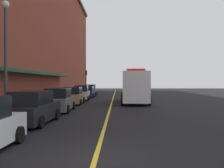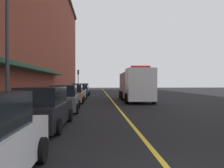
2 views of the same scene
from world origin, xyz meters
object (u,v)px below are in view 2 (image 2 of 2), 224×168
Objects in this scene: parked_car_4 at (79,92)px; parking_meter_0 at (67,90)px; box_truck at (135,85)px; parked_car_3 at (74,94)px; traffic_light_near at (78,76)px; street_lamp_left at (7,33)px; parked_car_1 at (44,109)px; parked_car_2 at (65,99)px; parked_car_5 at (82,91)px; parking_meter_1 at (63,91)px; parked_car_6 at (84,89)px.

parking_meter_0 is at bearing 80.97° from parked_car_4.
box_truck is 8.83m from parking_meter_0.
traffic_light_near reaches higher than parked_car_3.
street_lamp_left is at bearing -91.17° from traffic_light_near.
parked_car_2 reaches higher than parked_car_1.
parking_meter_1 is at bearing 172.29° from parked_car_5.
box_truck reaches higher than parked_car_6.
traffic_light_near reaches higher than parked_car_6.
street_lamp_left is (-8.43, -13.03, 2.70)m from box_truck.
parked_car_2 is 3.67× the size of parking_meter_1.
parked_car_4 is 0.47× the size of box_truck.
parked_car_4 is at bearing -6.96° from parking_meter_0.
box_truck reaches higher than parked_car_2.
street_lamp_left reaches higher than parked_car_1.
parked_car_3 is 2.81m from parking_meter_1.
parked_car_3 is 0.97× the size of parked_car_6.
parked_car_5 reaches higher than parking_meter_1.
parked_car_5 is 3.45× the size of parking_meter_1.
parked_car_6 is 0.46× the size of box_truck.
box_truck is at bearing -68.18° from traffic_light_near.
parked_car_1 reaches higher than parked_car_5.
parked_car_5 is at bearing -2.39° from parked_car_2.
parking_meter_0 is at bearing 90.00° from parking_meter_1.
parking_meter_0 is at bearing 4.42° from parked_car_2.
parked_car_5 is at bearing 75.36° from parking_meter_0.
street_lamp_left is at bearing 176.11° from parked_car_6.
parked_car_3 reaches higher than parking_meter_0.
parking_meter_1 is (-1.46, -3.53, 0.19)m from parked_car_4.
street_lamp_left reaches higher than parking_meter_0.
parked_car_5 is at bearing 1.49° from parked_car_1.
parked_car_4 is 3.83m from parking_meter_1.
parked_car_6 reaches higher than parked_car_1.
parked_car_4 is at bearing 1.47° from parked_car_1.
parking_meter_0 is at bearing 6.09° from parked_car_1.
street_lamp_left is (-0.60, -17.07, 3.34)m from parking_meter_0.
parking_meter_0 is at bearing 12.87° from parked_car_3.
traffic_light_near is (0.06, 19.08, 2.10)m from parking_meter_1.
street_lamp_left is (-2.05, -10.95, 3.57)m from parked_car_3.
box_truck is at bearing -156.57° from parked_car_6.
parked_car_1 is 1.10× the size of parked_car_6.
parked_car_5 is (0.02, 5.86, -0.09)m from parked_car_4.
parked_car_6 is 1.02× the size of traffic_light_near.
street_lamp_left reaches higher than parked_car_5.
parked_car_3 is at bearing -2.33° from parked_car_2.
parking_meter_0 is 17.40m from street_lamp_left.
street_lamp_left is (-2.06, -16.89, 3.53)m from parked_car_4.
box_truck is (6.44, -14.98, 0.84)m from parked_car_6.
parked_car_2 is 0.52× the size of box_truck.
parking_meter_0 is 3.71m from parking_meter_1.
parked_car_3 is 6.77m from box_truck.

